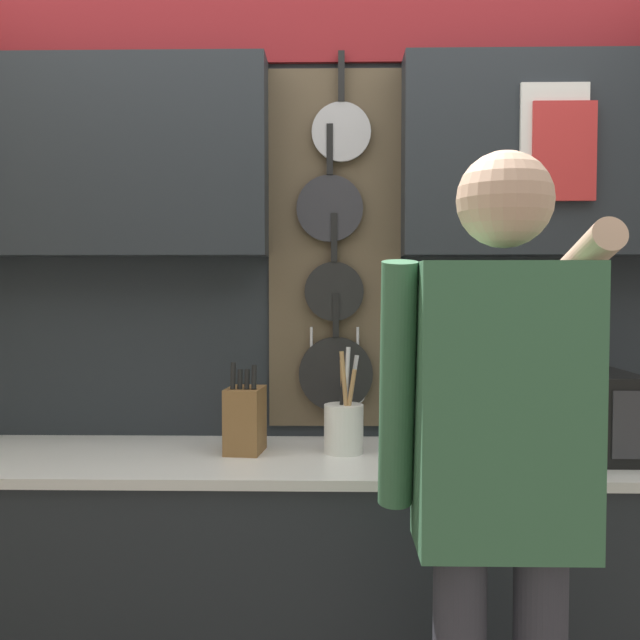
{
  "coord_description": "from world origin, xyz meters",
  "views": [
    {
      "loc": [
        0.07,
        -2.22,
        1.43
      ],
      "look_at": [
        0.02,
        0.18,
        1.32
      ],
      "focal_mm": 40.0,
      "sensor_mm": 36.0,
      "label": 1
    }
  ],
  "objects_px": {
    "utensil_crock": "(344,425)",
    "knife_block": "(245,419)",
    "microwave": "(552,413)",
    "person": "(501,465)"
  },
  "relations": [
    {
      "from": "utensil_crock",
      "to": "person",
      "type": "height_order",
      "value": "person"
    },
    {
      "from": "microwave",
      "to": "knife_block",
      "type": "bearing_deg",
      "value": 179.95
    },
    {
      "from": "microwave",
      "to": "utensil_crock",
      "type": "bearing_deg",
      "value": 179.89
    },
    {
      "from": "utensil_crock",
      "to": "knife_block",
      "type": "bearing_deg",
      "value": -179.93
    },
    {
      "from": "utensil_crock",
      "to": "microwave",
      "type": "bearing_deg",
      "value": -0.11
    },
    {
      "from": "microwave",
      "to": "utensil_crock",
      "type": "relative_size",
      "value": 1.4
    },
    {
      "from": "microwave",
      "to": "person",
      "type": "distance_m",
      "value": 0.74
    },
    {
      "from": "microwave",
      "to": "utensil_crock",
      "type": "distance_m",
      "value": 0.66
    },
    {
      "from": "knife_block",
      "to": "utensil_crock",
      "type": "distance_m",
      "value": 0.32
    },
    {
      "from": "person",
      "to": "microwave",
      "type": "bearing_deg",
      "value": 64.67
    }
  ]
}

